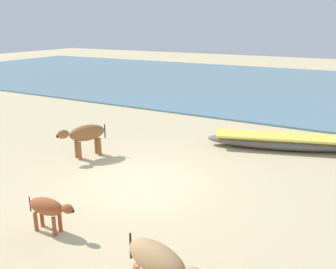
{
  "coord_description": "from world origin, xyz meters",
  "views": [
    {
      "loc": [
        4.84,
        -7.16,
        3.97
      ],
      "look_at": [
        -0.5,
        2.46,
        0.6
      ],
      "focal_mm": 38.79,
      "sensor_mm": 36.0,
      "label": 1
    }
  ],
  "objects": [
    {
      "name": "cow_adult_brown",
      "position": [
        -2.51,
        0.88,
        0.73
      ],
      "size": [
        0.95,
        1.49,
        1.02
      ],
      "rotation": [
        0.0,
        0.0,
        4.26
      ],
      "color": "brown",
      "rests_on": "ground"
    },
    {
      "name": "fishing_boat_2",
      "position": [
        2.64,
        4.59,
        0.26
      ],
      "size": [
        5.0,
        2.42,
        0.66
      ],
      "rotation": [
        0.0,
        0.0,
        0.31
      ],
      "color": "#5B5651",
      "rests_on": "ground"
    },
    {
      "name": "ground",
      "position": [
        0.0,
        0.0,
        0.0
      ],
      "size": [
        80.0,
        80.0,
        0.0
      ],
      "primitive_type": "plane",
      "color": "#CCB789"
    },
    {
      "name": "cow_second_adult_tan",
      "position": [
        2.59,
        -3.36,
        0.7
      ],
      "size": [
        1.48,
        0.68,
        0.97
      ],
      "rotation": [
        0.0,
        0.0,
        6.03
      ],
      "color": "tan",
      "rests_on": "ground"
    },
    {
      "name": "sea_water",
      "position": [
        0.0,
        17.19,
        0.04
      ],
      "size": [
        60.0,
        20.0,
        0.08
      ],
      "primitive_type": "cube",
      "color": "slate",
      "rests_on": "ground"
    },
    {
      "name": "calf_far_rust",
      "position": [
        -0.3,
        -2.74,
        0.51
      ],
      "size": [
        1.1,
        0.39,
        0.71
      ],
      "rotation": [
        0.0,
        0.0,
        0.1
      ],
      "color": "#9E4C28",
      "rests_on": "ground"
    }
  ]
}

